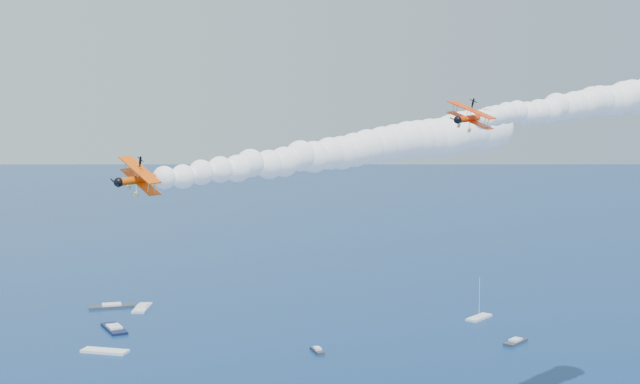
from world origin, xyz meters
name	(u,v)px	position (x,y,z in m)	size (l,w,h in m)	color
biplane_lead	(471,118)	(25.86, 18.29, 61.90)	(6.89, 7.73, 4.66)	#F53605
biplane_trail	(143,179)	(-20.29, 20.51, 54.73)	(7.08, 7.94, 4.79)	#E74B04
smoke_trail_lead	(600,102)	(58.75, 27.66, 64.54)	(67.22, 24.29, 12.48)	white
smoke_trail_trail	(356,149)	(12.92, 28.68, 57.37)	(67.80, 22.10, 12.48)	white
spectator_boats	(127,369)	(-2.30, 119.08, 0.35)	(228.54, 165.28, 0.70)	white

